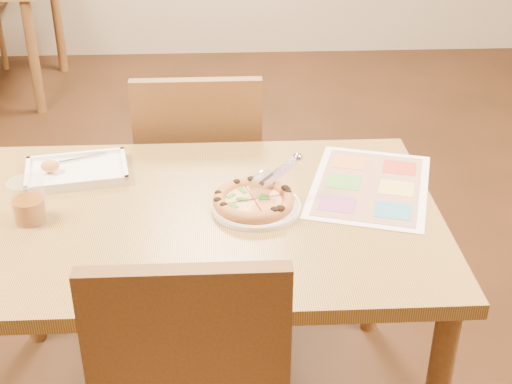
{
  "coord_description": "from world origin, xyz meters",
  "views": [
    {
      "loc": [
        0.08,
        -1.62,
        1.69
      ],
      "look_at": [
        0.17,
        0.01,
        0.77
      ],
      "focal_mm": 50.0,
      "sensor_mm": 36.0,
      "label": 1
    }
  ],
  "objects_px": {
    "appetizer_tray": "(75,172)",
    "chair_far": "(200,161)",
    "pizza_cutter": "(274,176)",
    "glass_tumbler": "(28,204)",
    "plate": "(256,206)",
    "pizza": "(254,200)",
    "menu": "(370,186)",
    "dining_table": "(195,239)"
  },
  "relations": [
    {
      "from": "chair_far",
      "to": "plate",
      "type": "bearing_deg",
      "value": 105.65
    },
    {
      "from": "chair_far",
      "to": "pizza_cutter",
      "type": "bearing_deg",
      "value": 110.89
    },
    {
      "from": "dining_table",
      "to": "plate",
      "type": "relative_size",
      "value": 5.45
    },
    {
      "from": "dining_table",
      "to": "pizza",
      "type": "relative_size",
      "value": 5.95
    },
    {
      "from": "dining_table",
      "to": "chair_far",
      "type": "distance_m",
      "value": 0.61
    },
    {
      "from": "appetizer_tray",
      "to": "menu",
      "type": "xyz_separation_m",
      "value": [
        0.84,
        -0.11,
        -0.01
      ]
    },
    {
      "from": "pizza",
      "to": "appetizer_tray",
      "type": "relative_size",
      "value": 0.69
    },
    {
      "from": "pizza",
      "to": "pizza_cutter",
      "type": "bearing_deg",
      "value": 24.8
    },
    {
      "from": "plate",
      "to": "pizza",
      "type": "xyz_separation_m",
      "value": [
        -0.01,
        0.0,
        0.02
      ]
    },
    {
      "from": "pizza_cutter",
      "to": "glass_tumbler",
      "type": "xyz_separation_m",
      "value": [
        -0.63,
        -0.06,
        -0.03
      ]
    },
    {
      "from": "pizza",
      "to": "glass_tumbler",
      "type": "height_order",
      "value": "glass_tumbler"
    },
    {
      "from": "chair_far",
      "to": "appetizer_tray",
      "type": "relative_size",
      "value": 1.49
    },
    {
      "from": "menu",
      "to": "pizza_cutter",
      "type": "bearing_deg",
      "value": -164.1
    },
    {
      "from": "dining_table",
      "to": "glass_tumbler",
      "type": "bearing_deg",
      "value": -177.25
    },
    {
      "from": "chair_far",
      "to": "plate",
      "type": "height_order",
      "value": "chair_far"
    },
    {
      "from": "glass_tumbler",
      "to": "menu",
      "type": "relative_size",
      "value": 0.26
    },
    {
      "from": "chair_far",
      "to": "plate",
      "type": "distance_m",
      "value": 0.63
    },
    {
      "from": "chair_far",
      "to": "menu",
      "type": "bearing_deg",
      "value": 135.32
    },
    {
      "from": "appetizer_tray",
      "to": "glass_tumbler",
      "type": "bearing_deg",
      "value": -106.26
    },
    {
      "from": "chair_far",
      "to": "pizza_cutter",
      "type": "height_order",
      "value": "chair_far"
    },
    {
      "from": "glass_tumbler",
      "to": "menu",
      "type": "xyz_separation_m",
      "value": [
        0.91,
        0.14,
        -0.05
      ]
    },
    {
      "from": "pizza",
      "to": "appetizer_tray",
      "type": "height_order",
      "value": "appetizer_tray"
    },
    {
      "from": "pizza_cutter",
      "to": "glass_tumbler",
      "type": "height_order",
      "value": "pizza_cutter"
    },
    {
      "from": "dining_table",
      "to": "appetizer_tray",
      "type": "relative_size",
      "value": 4.11
    },
    {
      "from": "pizza",
      "to": "chair_far",
      "type": "bearing_deg",
      "value": 105.1
    },
    {
      "from": "plate",
      "to": "dining_table",
      "type": "bearing_deg",
      "value": -176.29
    },
    {
      "from": "dining_table",
      "to": "chair_far",
      "type": "xyz_separation_m",
      "value": [
        -0.0,
        0.6,
        -0.07
      ]
    },
    {
      "from": "chair_far",
      "to": "appetizer_tray",
      "type": "xyz_separation_m",
      "value": [
        -0.35,
        -0.38,
        0.16
      ]
    },
    {
      "from": "appetizer_tray",
      "to": "dining_table",
      "type": "bearing_deg",
      "value": -32.91
    },
    {
      "from": "plate",
      "to": "pizza_cutter",
      "type": "height_order",
      "value": "pizza_cutter"
    },
    {
      "from": "appetizer_tray",
      "to": "chair_far",
      "type": "bearing_deg",
      "value": 47.28
    },
    {
      "from": "pizza_cutter",
      "to": "menu",
      "type": "relative_size",
      "value": 0.32
    },
    {
      "from": "dining_table",
      "to": "chair_far",
      "type": "height_order",
      "value": "chair_far"
    },
    {
      "from": "glass_tumbler",
      "to": "pizza_cutter",
      "type": "bearing_deg",
      "value": 5.17
    },
    {
      "from": "appetizer_tray",
      "to": "pizza",
      "type": "bearing_deg",
      "value": -22.86
    },
    {
      "from": "dining_table",
      "to": "appetizer_tray",
      "type": "distance_m",
      "value": 0.43
    },
    {
      "from": "plate",
      "to": "appetizer_tray",
      "type": "relative_size",
      "value": 0.75
    },
    {
      "from": "appetizer_tray",
      "to": "menu",
      "type": "bearing_deg",
      "value": -7.42
    },
    {
      "from": "pizza",
      "to": "menu",
      "type": "xyz_separation_m",
      "value": [
        0.33,
        0.1,
        -0.02
      ]
    },
    {
      "from": "dining_table",
      "to": "menu",
      "type": "distance_m",
      "value": 0.51
    },
    {
      "from": "plate",
      "to": "pizza_cutter",
      "type": "relative_size",
      "value": 1.7
    },
    {
      "from": "chair_far",
      "to": "pizza",
      "type": "relative_size",
      "value": 2.15
    }
  ]
}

